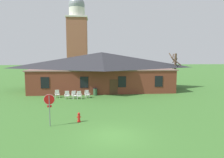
# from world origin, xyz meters

# --- Properties ---
(ground_plane) EXTENTS (200.00, 200.00, 0.00)m
(ground_plane) POSITION_xyz_m (0.00, 0.00, 0.00)
(ground_plane) COLOR #3D702D
(brick_building) EXTENTS (21.31, 10.40, 5.83)m
(brick_building) POSITION_xyz_m (0.00, 19.30, 2.97)
(brick_building) COLOR brown
(brick_building) RESTS_ON ground
(dome_tower) EXTENTS (5.18, 5.18, 20.30)m
(dome_tower) POSITION_xyz_m (-5.22, 38.92, 9.32)
(dome_tower) COLOR #93563D
(dome_tower) RESTS_ON ground
(stop_sign) EXTENTS (0.80, 0.11, 2.48)m
(stop_sign) POSITION_xyz_m (-4.63, 2.35, 1.75)
(stop_sign) COLOR slate
(stop_sign) RESTS_ON ground
(lawn_chair_by_porch) EXTENTS (0.73, 0.78, 0.96)m
(lawn_chair_by_porch) POSITION_xyz_m (-5.95, 13.10, 0.50)
(lawn_chair_by_porch) COLOR silver
(lawn_chair_by_porch) RESTS_ON ground
(lawn_chair_near_door) EXTENTS (0.69, 0.72, 0.96)m
(lawn_chair_near_door) POSITION_xyz_m (-4.61, 12.23, 0.50)
(lawn_chair_near_door) COLOR white
(lawn_chair_near_door) RESTS_ON ground
(lawn_chair_left_end) EXTENTS (0.81, 0.84, 0.96)m
(lawn_chair_left_end) POSITION_xyz_m (-3.73, 12.19, 0.50)
(lawn_chair_left_end) COLOR white
(lawn_chair_left_end) RESTS_ON ground
(lawn_chair_middle) EXTENTS (0.70, 0.74, 0.96)m
(lawn_chair_middle) POSITION_xyz_m (-3.10, 12.02, 0.50)
(lawn_chair_middle) COLOR silver
(lawn_chair_middle) RESTS_ON ground
(lawn_chair_right_end) EXTENTS (0.74, 0.79, 0.96)m
(lawn_chair_right_end) POSITION_xyz_m (-2.15, 12.56, 0.50)
(lawn_chair_right_end) COLOR white
(lawn_chair_right_end) RESTS_ON ground
(bare_tree_beside_building) EXTENTS (1.63, 1.72, 5.73)m
(bare_tree_beside_building) POSITION_xyz_m (11.85, 18.98, 3.16)
(bare_tree_beside_building) COLOR brown
(bare_tree_beside_building) RESTS_ON ground
(fire_hydrant) EXTENTS (0.36, 0.28, 0.79)m
(fire_hydrant) POSITION_xyz_m (-2.51, 3.17, 0.38)
(fire_hydrant) COLOR red
(fire_hydrant) RESTS_ON ground
(trash_bin) EXTENTS (0.56, 0.56, 0.98)m
(trash_bin) POSITION_xyz_m (-1.10, 14.01, 0.50)
(trash_bin) COLOR #335638
(trash_bin) RESTS_ON ground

